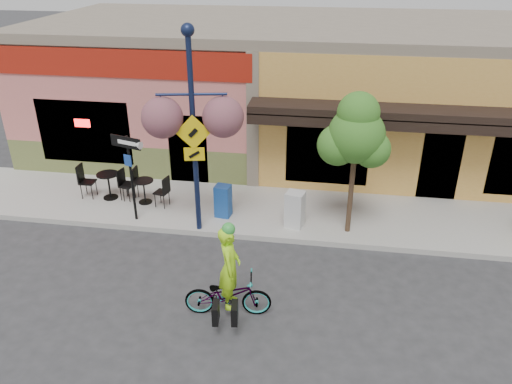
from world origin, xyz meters
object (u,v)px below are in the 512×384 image
building (298,86)px  lamp_post (194,135)px  bicycle (228,295)px  one_way_sign (132,179)px  newspaper_box_blue (223,201)px  newspaper_box_grey (295,209)px  cyclist_rider (230,278)px  street_tree (354,165)px

building → lamp_post: lamp_post is taller
bicycle → lamp_post: bearing=17.7°
one_way_sign → newspaper_box_blue: bearing=30.5°
one_way_sign → newspaper_box_grey: one_way_sign is taller
building → cyclist_rider: building is taller
cyclist_rider → lamp_post: lamp_post is taller
building → newspaper_box_blue: building is taller
cyclist_rider → street_tree: size_ratio=0.48×
building → one_way_sign: 7.69m
bicycle → newspaper_box_grey: bearing=-24.0°
lamp_post → street_tree: 3.94m
bicycle → building: bearing=-10.7°
building → newspaper_box_grey: (0.47, -6.33, -1.61)m
bicycle → newspaper_box_blue: bearing=6.3°
bicycle → lamp_post: lamp_post is taller
bicycle → street_tree: size_ratio=0.47×
bicycle → one_way_sign: size_ratio=0.74×
one_way_sign → building: bearing=77.4°
cyclist_rider → newspaper_box_grey: cyclist_rider is taller
one_way_sign → street_tree: bearing=19.7°
cyclist_rider → one_way_sign: 4.59m
cyclist_rider → newspaper_box_grey: 3.66m
bicycle → newspaper_box_blue: 3.87m
building → cyclist_rider: 9.95m
newspaper_box_grey → street_tree: street_tree is taller
lamp_post → one_way_sign: (-1.81, 0.21, -1.39)m
lamp_post → newspaper_box_blue: size_ratio=5.74×
bicycle → newspaper_box_blue: size_ratio=1.96×
street_tree → newspaper_box_grey: bearing=178.0°
street_tree → newspaper_box_blue: bearing=175.0°
building → lamp_post: bearing=-106.1°
one_way_sign → newspaper_box_blue: (2.29, 0.55, -0.74)m
lamp_post → one_way_sign: size_ratio=2.17×
lamp_post → building: bearing=63.0°
lamp_post → newspaper_box_grey: lamp_post is taller
bicycle → one_way_sign: 4.62m
one_way_sign → newspaper_box_grey: size_ratio=2.45×
bicycle → cyclist_rider: (0.05, 0.00, 0.43)m
cyclist_rider → building: bearing=-10.5°
newspaper_box_blue → lamp_post: bearing=-114.7°
newspaper_box_blue → newspaper_box_grey: 1.98m
bicycle → street_tree: (2.44, 3.47, 1.55)m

